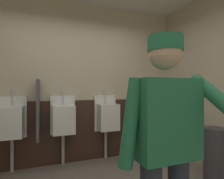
% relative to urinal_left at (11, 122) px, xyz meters
% --- Properties ---
extents(wall_back, '(4.51, 0.12, 2.80)m').
position_rel_urinal_left_xyz_m(wall_back, '(0.93, 0.22, 0.62)').
color(wall_back, beige).
rests_on(wall_back, ground_plane).
extents(wainscot_band_back, '(3.91, 0.03, 1.06)m').
position_rel_urinal_left_xyz_m(wainscot_band_back, '(0.93, 0.14, -0.25)').
color(wainscot_band_back, '#382319').
rests_on(wainscot_band_back, ground_plane).
extents(urinal_left, '(0.40, 0.34, 1.24)m').
position_rel_urinal_left_xyz_m(urinal_left, '(0.00, 0.00, 0.00)').
color(urinal_left, white).
rests_on(urinal_left, ground_plane).
extents(urinal_middle, '(0.40, 0.34, 1.24)m').
position_rel_urinal_left_xyz_m(urinal_middle, '(0.75, 0.00, 0.00)').
color(urinal_middle, white).
rests_on(urinal_middle, ground_plane).
extents(urinal_right, '(0.40, 0.34, 1.24)m').
position_rel_urinal_left_xyz_m(urinal_right, '(1.50, 0.00, 0.00)').
color(urinal_right, white).
rests_on(urinal_right, ground_plane).
extents(privacy_divider_panel, '(0.04, 0.40, 0.90)m').
position_rel_urinal_left_xyz_m(privacy_divider_panel, '(0.37, -0.07, 0.17)').
color(privacy_divider_panel, '#4C4C51').
extents(person, '(0.64, 0.60, 1.60)m').
position_rel_urinal_left_xyz_m(person, '(1.24, -1.98, 0.17)').
color(person, '#2D3342').
rests_on(person, ground_plane).
extents(trash_bin, '(0.28, 0.28, 0.74)m').
position_rel_urinal_left_xyz_m(trash_bin, '(2.59, -1.23, -0.41)').
color(trash_bin, '#38383D').
rests_on(trash_bin, ground_plane).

